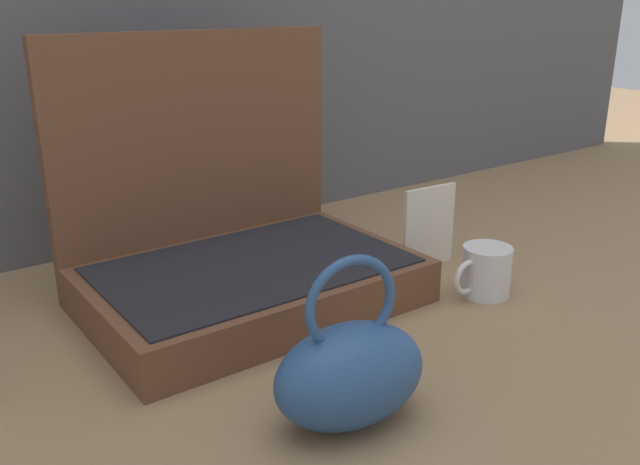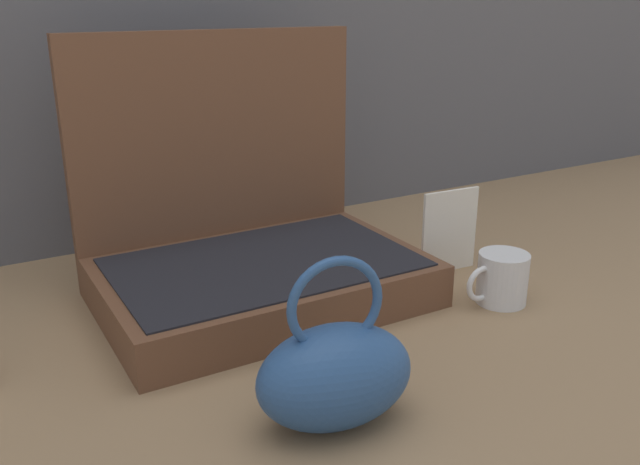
{
  "view_description": "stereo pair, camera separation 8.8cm",
  "coord_description": "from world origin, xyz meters",
  "views": [
    {
      "loc": [
        -0.49,
        -0.69,
        0.47
      ],
      "look_at": [
        0.0,
        -0.02,
        0.18
      ],
      "focal_mm": 37.91,
      "sensor_mm": 36.0,
      "label": 1
    },
    {
      "loc": [
        -0.41,
        -0.74,
        0.47
      ],
      "look_at": [
        0.0,
        -0.02,
        0.18
      ],
      "focal_mm": 37.91,
      "sensor_mm": 36.0,
      "label": 2
    }
  ],
  "objects": [
    {
      "name": "ground_plane",
      "position": [
        0.0,
        0.0,
        0.0
      ],
      "size": [
        6.0,
        6.0,
        0.0
      ],
      "primitive_type": "plane",
      "color": "#8C6D4C"
    },
    {
      "name": "open_suitcase",
      "position": [
        0.01,
        0.22,
        0.09
      ],
      "size": [
        0.51,
        0.35,
        0.42
      ],
      "color": "brown",
      "rests_on": "ground_plane"
    },
    {
      "name": "teal_pouch_handbag",
      "position": [
        -0.06,
        -0.17,
        0.07
      ],
      "size": [
        0.2,
        0.14,
        0.21
      ],
      "color": "#284C7F",
      "rests_on": "ground_plane"
    },
    {
      "name": "coffee_mug",
      "position": [
        0.34,
        -0.02,
        0.04
      ],
      "size": [
        0.11,
        0.08,
        0.08
      ],
      "color": "silver",
      "rests_on": "ground_plane"
    },
    {
      "name": "poster_card_right",
      "position": [
        0.35,
        0.12,
        0.08
      ],
      "size": [
        0.11,
        0.01,
        0.15
      ],
      "primitive_type": "cube",
      "rotation": [
        0.0,
        0.0,
        -0.06
      ],
      "color": "silver",
      "rests_on": "ground_plane"
    }
  ]
}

